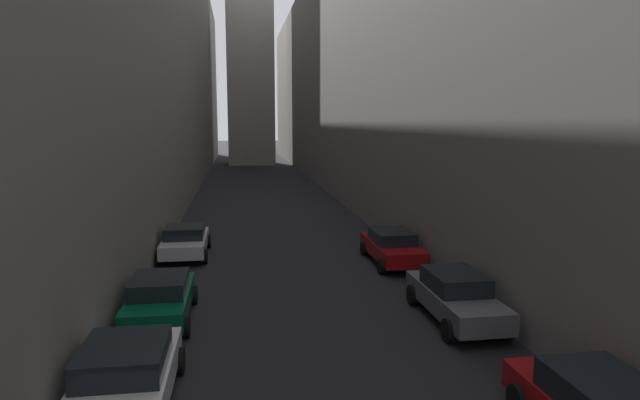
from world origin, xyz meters
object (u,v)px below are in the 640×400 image
object	(u,v)px
parked_car_left_second	(126,374)
parked_car_right_third	(455,296)
parked_car_left_third	(160,298)
parked_car_right_far	(392,246)
parked_car_left_far	(185,240)

from	to	relation	value
parked_car_left_second	parked_car_right_third	size ratio (longest dim) A/B	0.92
parked_car_left_second	parked_car_left_third	bearing A→B (deg)	0.00
parked_car_left_second	parked_car_right_third	bearing A→B (deg)	-66.32
parked_car_left_third	parked_car_right_far	xyz separation A→B (m)	(8.80, 5.56, 0.01)
parked_car_left_second	parked_car_right_far	bearing A→B (deg)	-39.47
parked_car_left_third	parked_car_right_third	bearing A→B (deg)	-98.21
parked_car_left_second	parked_car_left_far	xyz separation A→B (m)	(0.00, 13.27, -0.04)
parked_car_left_second	parked_car_right_far	world-z (taller)	parked_car_left_second
parked_car_left_second	parked_car_right_third	distance (m)	9.61
parked_car_left_far	parked_car_left_second	bearing A→B (deg)	-180.00
parked_car_left_third	parked_car_right_third	distance (m)	8.89
parked_car_left_third	parked_car_left_far	xyz separation A→B (m)	(0.00, 8.14, -0.01)
parked_car_left_second	parked_car_left_third	world-z (taller)	parked_car_left_second
parked_car_right_far	parked_car_right_third	bearing A→B (deg)	180.00
parked_car_left_third	parked_car_left_far	world-z (taller)	parked_car_left_third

